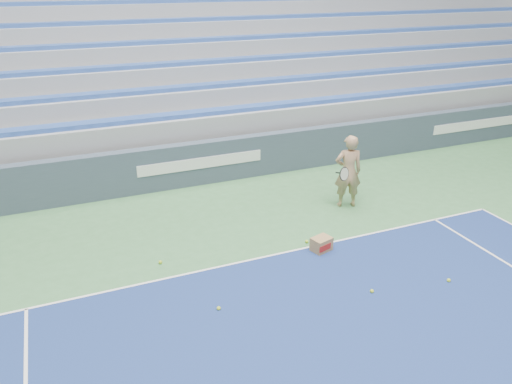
% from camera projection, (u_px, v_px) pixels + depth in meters
% --- Properties ---
extents(sponsor_barrier, '(30.00, 0.32, 1.10)m').
position_uv_depth(sponsor_barrier, '(200.00, 163.00, 12.60)').
color(sponsor_barrier, '#384656').
rests_on(sponsor_barrier, ground).
extents(bleachers, '(31.00, 9.15, 7.30)m').
position_uv_depth(bleachers, '(148.00, 58.00, 16.71)').
color(bleachers, '#909398').
rests_on(bleachers, ground).
extents(tennis_player, '(0.96, 0.90, 1.70)m').
position_uv_depth(tennis_player, '(348.00, 171.00, 11.24)').
color(tennis_player, tan).
rests_on(tennis_player, ground).
extents(ball_box, '(0.44, 0.38, 0.28)m').
position_uv_depth(ball_box, '(321.00, 244.00, 9.64)').
color(ball_box, '#967348').
rests_on(ball_box, ground).
extents(tennis_ball_0, '(0.07, 0.07, 0.07)m').
position_uv_depth(tennis_ball_0, '(449.00, 280.00, 8.69)').
color(tennis_ball_0, '#BAD42B').
rests_on(tennis_ball_0, ground).
extents(tennis_ball_1, '(0.07, 0.07, 0.07)m').
position_uv_depth(tennis_ball_1, '(219.00, 308.00, 7.97)').
color(tennis_ball_1, '#BAD42B').
rests_on(tennis_ball_1, ground).
extents(tennis_ball_2, '(0.07, 0.07, 0.07)m').
position_uv_depth(tennis_ball_2, '(307.00, 241.00, 9.96)').
color(tennis_ball_2, '#BAD42B').
rests_on(tennis_ball_2, ground).
extents(tennis_ball_3, '(0.07, 0.07, 0.07)m').
position_uv_depth(tennis_ball_3, '(372.00, 291.00, 8.40)').
color(tennis_ball_3, '#BAD42B').
rests_on(tennis_ball_3, ground).
extents(tennis_ball_4, '(0.07, 0.07, 0.07)m').
position_uv_depth(tennis_ball_4, '(160.00, 262.00, 9.24)').
color(tennis_ball_4, '#BAD42B').
rests_on(tennis_ball_4, ground).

